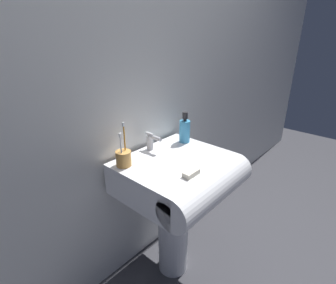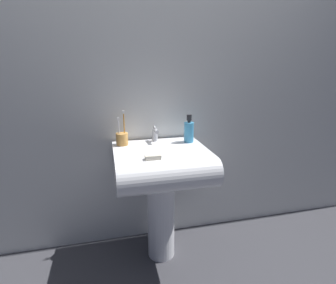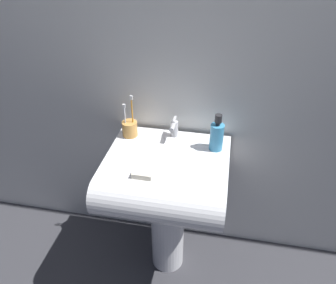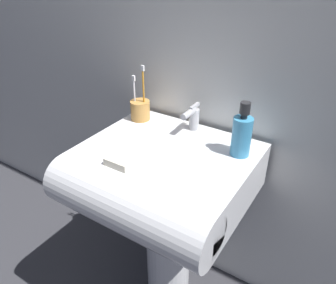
# 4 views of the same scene
# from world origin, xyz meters

# --- Properties ---
(ground_plane) EXTENTS (6.00, 6.00, 0.00)m
(ground_plane) POSITION_xyz_m (0.00, 0.00, 0.00)
(ground_plane) COLOR #38383D
(ground_plane) RESTS_ON ground
(wall_back) EXTENTS (5.00, 0.05, 2.40)m
(wall_back) POSITION_xyz_m (0.00, 0.26, 1.20)
(wall_back) COLOR silver
(wall_back) RESTS_ON ground
(sink_pedestal) EXTENTS (0.18, 0.18, 0.58)m
(sink_pedestal) POSITION_xyz_m (0.00, 0.00, 0.29)
(sink_pedestal) COLOR white
(sink_pedestal) RESTS_ON ground
(sink_basin) EXTENTS (0.56, 0.52, 0.17)m
(sink_basin) POSITION_xyz_m (0.00, -0.06, 0.67)
(sink_basin) COLOR white
(sink_basin) RESTS_ON sink_pedestal
(faucet) EXTENTS (0.04, 0.11, 0.10)m
(faucet) POSITION_xyz_m (0.00, 0.16, 0.80)
(faucet) COLOR #B7B7BC
(faucet) RESTS_ON sink_basin
(toothbrush_cup) EXTENTS (0.07, 0.07, 0.22)m
(toothbrush_cup) POSITION_xyz_m (-0.22, 0.14, 0.79)
(toothbrush_cup) COLOR #D19347
(toothbrush_cup) RESTS_ON sink_basin
(soap_bottle) EXTENTS (0.06, 0.06, 0.18)m
(soap_bottle) POSITION_xyz_m (0.21, 0.10, 0.82)
(soap_bottle) COLOR #3F99CC
(soap_bottle) RESTS_ON sink_basin
(bar_soap) EXTENTS (0.08, 0.04, 0.02)m
(bar_soap) POSITION_xyz_m (-0.08, -0.17, 0.76)
(bar_soap) COLOR silver
(bar_soap) RESTS_ON sink_basin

